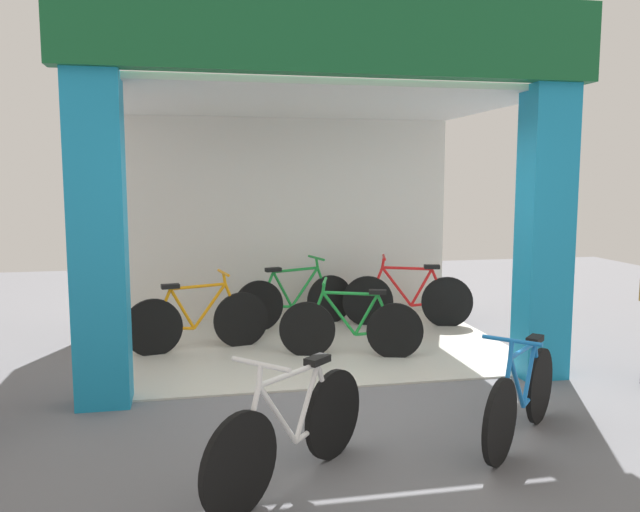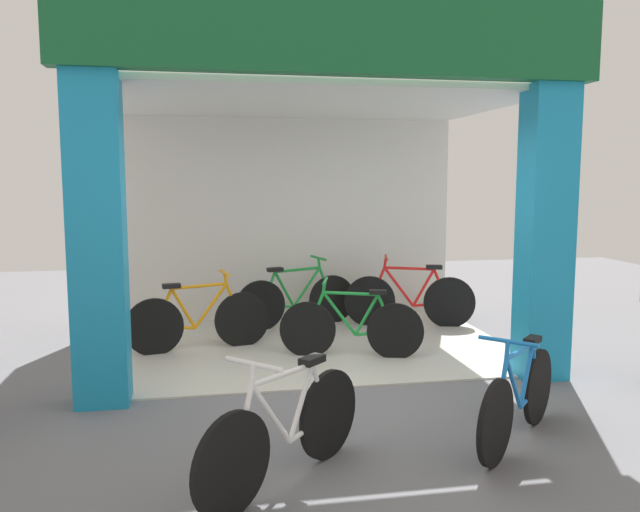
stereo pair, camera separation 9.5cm
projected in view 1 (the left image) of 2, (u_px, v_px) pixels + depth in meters
The scene contains 8 objects.
ground_plane at pixel (337, 389), 5.89m from camera, with size 17.09×17.09×0.00m, color slate.
shop_facade at pixel (307, 185), 7.15m from camera, with size 4.75×3.45×3.52m.
bicycle_inside_0 at pixel (198, 321), 7.12m from camera, with size 1.61×0.47×0.90m.
bicycle_inside_1 at pixel (351, 327), 6.87m from camera, with size 1.52×0.51×0.86m.
bicycle_inside_2 at pixel (295, 300), 8.29m from camera, with size 1.63×0.53×0.92m.
bicycle_inside_3 at pixel (408, 299), 8.32m from camera, with size 1.66×0.55×0.94m.
bicycle_parked_0 at pixel (292, 431), 4.02m from camera, with size 1.17×1.13×0.87m.
bicycle_parked_1 at pixel (522, 397), 4.68m from camera, with size 1.13×1.09×0.84m.
Camera 1 is at (-1.27, -5.55, 1.94)m, focal length 35.69 mm.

